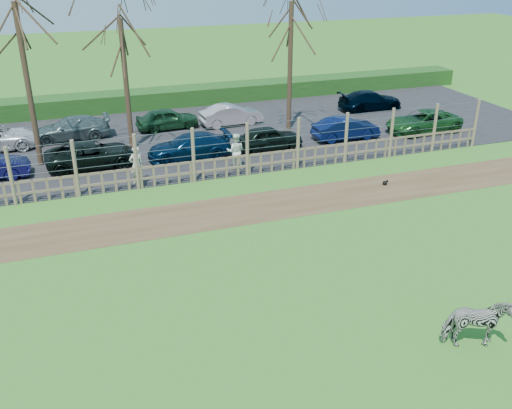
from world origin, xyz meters
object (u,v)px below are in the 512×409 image
object	(u,v)px
car_11	(231,115)
zebra	(477,324)
car_2	(92,155)
visitor_a	(136,165)
car_3	(189,146)
crow	(385,183)
car_4	(269,138)
tree_left	(21,46)
visitor_b	(236,151)
car_6	(423,122)
car_9	(71,129)
tree_right	(291,35)
car_10	(167,119)
car_5	(346,128)
car_13	(370,100)
tree_mid	(123,54)

from	to	relation	value
car_11	zebra	bearing A→B (deg)	176.23
car_2	car_11	xyz separation A→B (m)	(8.24, 4.47, 0.00)
visitor_a	car_3	world-z (taller)	visitor_a
car_11	crow	bearing A→B (deg)	-165.20
crow	car_4	bearing A→B (deg)	117.28
tree_left	car_11	distance (m)	12.18
zebra	crow	bearing A→B (deg)	-3.98
tree_left	visitor_b	bearing A→B (deg)	-22.60
car_6	car_9	xyz separation A→B (m)	(-18.78, 5.14, 0.00)
tree_right	car_10	bearing A→B (deg)	161.11
car_4	car_6	bearing A→B (deg)	-94.49
zebra	car_4	world-z (taller)	zebra
car_2	crow	bearing A→B (deg)	-121.99
tree_left	crow	world-z (taller)	tree_left
tree_right	car_4	world-z (taller)	tree_right
car_5	car_13	size ratio (longest dim) A/B	0.88
car_9	car_11	xyz separation A→B (m)	(8.98, -0.25, 0.00)
car_13	car_11	bearing A→B (deg)	92.70
car_6	car_10	size ratio (longest dim) A/B	1.23
car_10	car_13	size ratio (longest dim) A/B	0.85
car_9	car_10	xyz separation A→B (m)	(5.30, 0.17, 0.00)
tree_left	tree_right	xyz separation A→B (m)	(13.50, 1.50, -0.37)
car_5	car_11	size ratio (longest dim) A/B	1.00
tree_mid	tree_right	distance (m)	9.02
visitor_b	car_11	size ratio (longest dim) A/B	0.47
car_3	car_11	xyz separation A→B (m)	(3.61, 4.77, 0.00)
car_3	visitor_a	bearing A→B (deg)	-50.07
car_9	tree_left	bearing A→B (deg)	-24.83
visitor_a	crow	size ratio (longest dim) A/B	6.33
zebra	car_2	xyz separation A→B (m)	(-8.38, 17.05, -0.08)
visitor_a	crow	bearing A→B (deg)	149.64
car_11	car_4	bearing A→B (deg)	-177.32
car_3	car_4	size ratio (longest dim) A/B	1.17
car_3	car_5	xyz separation A→B (m)	(8.69, 0.16, 0.00)
visitor_a	car_6	size ratio (longest dim) A/B	0.40
crow	car_3	bearing A→B (deg)	139.91
tree_left	zebra	world-z (taller)	tree_left
crow	car_9	bearing A→B (deg)	138.60
tree_left	car_5	size ratio (longest dim) A/B	2.16
car_5	car_4	bearing A→B (deg)	92.56
crow	car_9	size ratio (longest dim) A/B	0.07
tree_mid	car_6	size ratio (longest dim) A/B	1.58
car_3	car_5	distance (m)	8.70
car_2	car_5	xyz separation A→B (m)	(13.33, -0.14, 0.00)
car_4	car_11	world-z (taller)	same
visitor_b	car_13	distance (m)	13.43
tree_left	car_3	size ratio (longest dim) A/B	1.90
zebra	visitor_b	distance (m)	14.71
car_11	car_10	bearing A→B (deg)	79.28
tree_left	tree_mid	bearing A→B (deg)	12.53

